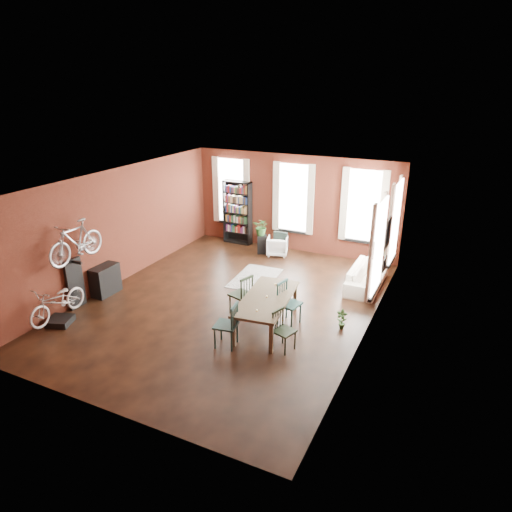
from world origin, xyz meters
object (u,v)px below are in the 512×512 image
Objects in this scene: console_table at (105,280)px; cream_sofa at (367,273)px; bicycle_floor at (55,287)px; dining_chair_a at (226,325)px; bookshelf at (238,213)px; dining_table at (267,312)px; dining_chair_d at (289,304)px; bike_trainer at (60,321)px; plant_stand at (262,244)px; dining_chair_b at (241,294)px; white_armchair at (277,245)px; dining_chair_c at (284,331)px.

cream_sofa is at bearing 29.33° from console_table.
console_table is 1.81m from bicycle_floor.
bookshelf is (-2.89, 6.05, 0.59)m from dining_chair_a.
dining_table is 3.61m from cream_sofa.
dining_chair_d is 0.47× the size of bookshelf.
console_table reaches higher than bike_trainer.
console_table is at bearing -118.30° from plant_stand.
bike_trainer is 0.88m from bicycle_floor.
dining_chair_b is (-0.39, 1.45, 0.01)m from dining_chair_a.
bicycle_floor is (-2.85, -6.40, 0.62)m from white_armchair.
dining_chair_c is 5.84m from plant_stand.
bookshelf reaches higher than dining_chair_c.
white_armchair is at bearing 69.78° from cream_sofa.
dining_table is at bearing -55.85° from bookshelf.
plant_stand is (-3.74, 1.12, -0.10)m from cream_sofa.
plant_stand is (-1.30, 4.02, -0.21)m from dining_chair_b.
bike_trainer is at bearing -84.61° from console_table.
dining_chair_c is at bearing -4.87° from console_table.
dining_chair_b reaches higher than white_armchair.
dining_table is at bearing 24.24° from bike_trainer.
dining_chair_d is at bearing 99.23° from white_armchair.
dining_table is at bearing 153.64° from cream_sofa.
dining_chair_b is at bearing 102.15° from dining_chair_d.
white_armchair is at bearing 57.24° from console_table.
bicycle_floor reaches higher than dining_chair_c.
bookshelf reaches higher than bike_trainer.
white_armchair is (-1.61, 4.42, -0.04)m from dining_table.
bookshelf reaches higher than dining_chair_d.
cream_sofa reaches higher than plant_stand.
bike_trainer is at bearing -162.69° from dining_table.
bike_trainer is 0.86× the size of plant_stand.
bike_trainer is at bearing -83.82° from bicycle_floor.
dining_chair_d reaches higher than bike_trainer.
dining_table reaches higher than plant_stand.
bike_trainer is 6.78m from plant_stand.
cream_sofa is 3.91m from plant_stand.
bicycle_floor is at bearing 48.62° from white_armchair.
cream_sofa reaches higher than bike_trainer.
dining_chair_a is at bearing 84.49° from white_armchair.
dining_chair_b is 1.28× the size of console_table.
dining_chair_d reaches higher than dining_chair_a.
dining_chair_b is at bearing 8.93° from console_table.
console_table is at bearing 101.83° from dining_chair_c.
bicycle_floor reaches higher than bike_trainer.
cream_sofa is 3.96× the size of bike_trainer.
console_table is at bearing 107.76° from dining_chair_d.
plant_stand is at bearing -171.96° from dining_chair_a.
dining_table is 1.07× the size of cream_sofa.
dining_chair_d is at bearing 24.28° from bicycle_floor.
dining_chair_b is at bearing 83.38° from white_armchair.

